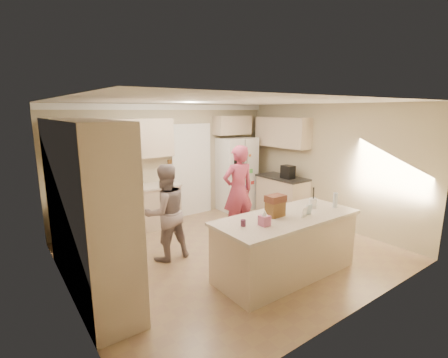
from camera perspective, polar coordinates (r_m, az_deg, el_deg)
floor at (r=5.90m, az=1.25°, el=-12.76°), size 5.20×4.60×0.02m
ceiling at (r=5.36m, az=1.38°, el=13.59°), size 5.20×4.60×0.02m
wall_back at (r=7.42m, az=-9.60°, el=2.82°), size 5.20×0.02×2.60m
wall_front at (r=3.97m, az=22.13°, el=-5.92°), size 5.20×0.02×2.60m
wall_left at (r=4.46m, az=-26.51°, el=-4.39°), size 0.02×4.60×2.60m
wall_right at (r=7.34m, az=17.74°, el=2.32°), size 0.02×4.60×2.60m
crown_back at (r=7.28m, az=-9.76°, el=12.37°), size 5.20×0.08×0.12m
pantry_bank at (r=4.73m, az=-23.10°, el=-4.75°), size 0.60×2.60×2.35m
back_base_cab at (r=6.90m, az=-16.77°, el=-5.56°), size 2.20×0.60×0.88m
back_countertop at (r=6.77m, az=-16.98°, el=-1.86°), size 2.24×0.63×0.04m
back_upper_cab at (r=6.74m, az=-17.88°, el=6.65°), size 2.20×0.35×0.80m
doorway_opening at (r=7.69m, az=-5.77°, el=1.36°), size 0.90×0.06×2.10m
doorway_casing at (r=7.66m, az=-5.64°, el=1.33°), size 1.02×0.03×2.22m
wall_frame_upper at (r=7.36m, az=-9.39°, el=4.72°), size 0.15×0.02×0.20m
wall_frame_lower at (r=7.40m, az=-9.32°, el=2.65°), size 0.15×0.02×0.20m
refrigerator at (r=8.15m, az=2.07°, el=0.95°), size 0.91×0.71×1.80m
fridge_seam at (r=7.88m, az=3.67°, el=0.55°), size 0.02×0.02×1.78m
fridge_dispenser at (r=7.69m, az=2.48°, el=2.17°), size 0.22×0.03×0.35m
fridge_handle_l at (r=7.81m, az=3.47°, el=1.56°), size 0.02×0.02×0.85m
fridge_handle_r at (r=7.87m, az=4.03°, el=1.64°), size 0.02×0.02×0.85m
over_fridge_cab at (r=8.06m, az=1.49°, el=9.42°), size 0.95×0.35×0.45m
right_base_cab at (r=7.91m, az=10.17°, el=-3.00°), size 0.60×1.20×0.88m
right_countertop at (r=7.80m, az=10.24°, el=0.25°), size 0.63×1.24×0.04m
right_upper_cab at (r=7.89m, az=10.15°, el=8.10°), size 0.35×1.50×0.70m
coffee_maker at (r=7.60m, az=11.17°, el=1.22°), size 0.22×0.28×0.30m
island_base at (r=5.10m, az=10.79°, el=-11.58°), size 2.20×0.90×0.88m
island_top at (r=4.93m, az=11.00°, el=-6.67°), size 2.28×0.96×0.05m
utensil_crock at (r=5.41m, az=15.38°, el=-4.11°), size 0.13×0.13×0.15m
tissue_box at (r=4.46m, az=7.13°, el=-7.26°), size 0.13×0.13×0.14m
tissue_plume at (r=4.43m, az=7.17°, el=-5.92°), size 0.08×0.08×0.08m
dollhouse_body at (r=4.85m, az=8.99°, el=-5.23°), size 0.26×0.18×0.22m
dollhouse_roof at (r=4.81m, az=9.05°, el=-3.41°), size 0.28×0.20×0.10m
jam_jar at (r=4.42m, az=3.39°, el=-7.72°), size 0.07×0.07×0.09m
greeting_card_a at (r=4.88m, az=13.98°, el=-5.71°), size 0.12×0.06×0.16m
greeting_card_b at (r=5.03m, az=14.65°, el=-5.24°), size 0.12×0.05×0.16m
water_bottle at (r=5.52m, az=18.98°, el=-3.54°), size 0.07×0.07×0.24m
shaker_salt at (r=5.65m, az=15.10°, el=-3.73°), size 0.05×0.05×0.09m
shaker_pepper at (r=5.70m, az=15.54°, el=-3.61°), size 0.05×0.05×0.09m
teen_boy at (r=5.46m, az=-10.28°, el=-5.82°), size 0.80×0.63×1.62m
teen_girl at (r=6.37m, az=2.50°, el=-2.14°), size 0.71×0.52×1.81m
fridge_magnets at (r=7.88m, az=3.70°, el=0.54°), size 0.76×0.02×1.44m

